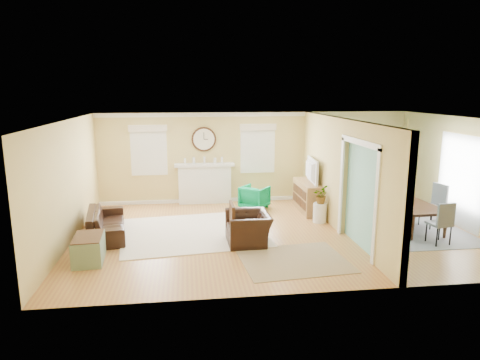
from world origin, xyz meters
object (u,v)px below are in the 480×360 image
Objects in this scene: eames_chair at (248,228)px; credenza at (308,197)px; green_chair at (255,197)px; dining_table at (410,216)px; sofa at (106,223)px.

credenza reaches higher than eames_chair.
green_chair is 4.04m from dining_table.
green_chair is 0.47× the size of credenza.
eames_chair is 3.00m from credenza.
eames_chair is 1.47× the size of green_chair.
eames_chair is at bearing 115.53° from green_chair.
green_chair is at bearing -72.37° from sofa.
green_chair is at bearing 53.96° from dining_table.
eames_chair is at bearing -130.97° from credenza.
credenza is at bearing 138.03° from eames_chair.
green_chair is (0.57, 2.72, -0.02)m from eames_chair.
eames_chair reaches higher than green_chair.
sofa is 2.88× the size of green_chair.
dining_table is at bearing -41.78° from credenza.
eames_chair reaches higher than dining_table.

